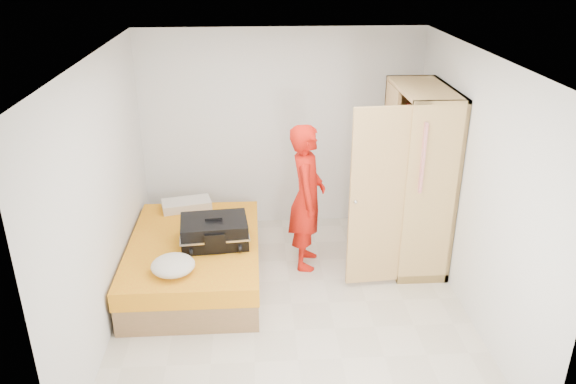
{
  "coord_description": "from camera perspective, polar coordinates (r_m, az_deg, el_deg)",
  "views": [
    {
      "loc": [
        -0.35,
        -4.97,
        3.48
      ],
      "look_at": [
        0.0,
        0.68,
        1.0
      ],
      "focal_mm": 35.0,
      "sensor_mm": 36.0,
      "label": 1
    }
  ],
  "objects": [
    {
      "name": "suitcase",
      "position": [
        6.16,
        -7.49,
        -4.03
      ],
      "size": [
        0.78,
        0.61,
        0.31
      ],
      "rotation": [
        0.0,
        0.0,
        0.09
      ],
      "color": "black",
      "rests_on": "bed"
    },
    {
      "name": "person",
      "position": [
        6.4,
        1.93,
        -0.53
      ],
      "size": [
        0.49,
        0.68,
        1.72
      ],
      "primitive_type": "imported",
      "rotation": [
        0.0,
        0.0,
        1.44
      ],
      "color": "red",
      "rests_on": "ground"
    },
    {
      "name": "room",
      "position": [
        5.44,
        0.41,
        0.01
      ],
      "size": [
        4.0,
        4.02,
        2.6
      ],
      "color": "beige",
      "rests_on": "ground"
    },
    {
      "name": "pillow",
      "position": [
        7.05,
        -10.27,
        -1.26
      ],
      "size": [
        0.64,
        0.43,
        0.11
      ],
      "primitive_type": "cube",
      "rotation": [
        0.0,
        0.0,
        0.23
      ],
      "color": "silver",
      "rests_on": "bed"
    },
    {
      "name": "round_cushion",
      "position": [
        5.72,
        -11.61,
        -7.31
      ],
      "size": [
        0.44,
        0.44,
        0.17
      ],
      "primitive_type": "ellipsoid",
      "color": "silver",
      "rests_on": "bed"
    },
    {
      "name": "bed",
      "position": [
        6.42,
        -9.41,
        -6.87
      ],
      "size": [
        1.42,
        2.02,
        0.5
      ],
      "color": "#946843",
      "rests_on": "ground"
    },
    {
      "name": "wardrobe",
      "position": [
        6.58,
        12.59,
        0.9
      ],
      "size": [
        1.17,
        1.23,
        2.1
      ],
      "color": "tan",
      "rests_on": "ground"
    }
  ]
}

